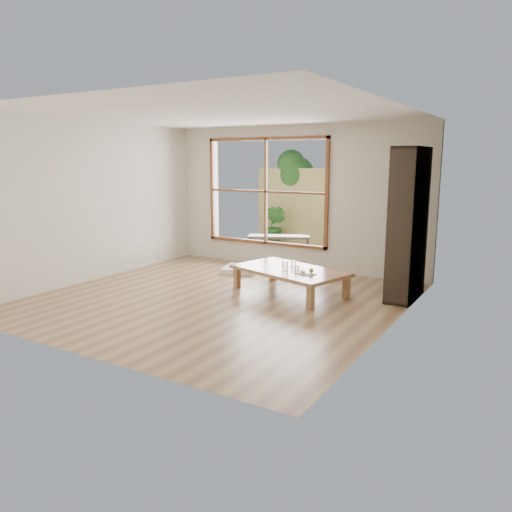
{
  "coord_description": "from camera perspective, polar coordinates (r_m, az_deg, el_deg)",
  "views": [
    {
      "loc": [
        4.06,
        -5.77,
        2.0
      ],
      "look_at": [
        0.25,
        0.63,
        0.55
      ],
      "focal_mm": 35.0,
      "sensor_mm": 36.0,
      "label": 1
    }
  ],
  "objects": [
    {
      "name": "glass_mid",
      "position": [
        7.39,
        4.72,
        -1.37
      ],
      "size": [
        0.06,
        0.06,
        0.09
      ],
      "primitive_type": "cylinder",
      "color": "silver",
      "rests_on": "low_table"
    },
    {
      "name": "food_tray",
      "position": [
        7.23,
        5.84,
        -1.88
      ],
      "size": [
        0.29,
        0.23,
        0.08
      ],
      "rotation": [
        0.0,
        0.0,
        -0.15
      ],
      "color": "white",
      "rests_on": "low_table"
    },
    {
      "name": "glass_short",
      "position": [
        7.67,
        4.32,
        -0.89
      ],
      "size": [
        0.07,
        0.07,
        0.1
      ],
      "primitive_type": "cylinder",
      "color": "silver",
      "rests_on": "low_table"
    },
    {
      "name": "shrub_left",
      "position": [
        11.45,
        2.19,
        3.45
      ],
      "size": [
        0.58,
        0.5,
        0.94
      ],
      "primitive_type": "imported",
      "rotation": [
        0.0,
        0.0,
        -0.17
      ],
      "color": "#2C6123",
      "rests_on": "deck"
    },
    {
      "name": "garden_bench",
      "position": [
        10.46,
        2.64,
        2.03
      ],
      "size": [
        1.32,
        0.87,
        0.4
      ],
      "rotation": [
        0.0,
        0.0,
        0.43
      ],
      "color": "black",
      "rests_on": "deck"
    },
    {
      "name": "shrub_right",
      "position": [
        10.81,
        10.48,
        2.51
      ],
      "size": [
        0.82,
        0.73,
        0.82
      ],
      "primitive_type": "imported",
      "rotation": [
        0.0,
        0.0,
        -0.13
      ],
      "color": "#2C6123",
      "rests_on": "deck"
    },
    {
      "name": "glass_tall",
      "position": [
        7.38,
        3.37,
        -1.12
      ],
      "size": [
        0.08,
        0.08,
        0.15
      ],
      "primitive_type": "cylinder",
      "color": "silver",
      "rests_on": "low_table"
    },
    {
      "name": "glass_small",
      "position": [
        7.73,
        3.22,
        -0.86
      ],
      "size": [
        0.06,
        0.06,
        0.08
      ],
      "primitive_type": "cylinder",
      "color": "silver",
      "rests_on": "low_table"
    },
    {
      "name": "bamboo_fence",
      "position": [
        11.38,
        6.52,
        5.4
      ],
      "size": [
        2.8,
        0.06,
        1.8
      ],
      "primitive_type": "cube",
      "color": "#D1C16B",
      "rests_on": "ground"
    },
    {
      "name": "ground",
      "position": [
        7.33,
        -4.18,
        -4.84
      ],
      "size": [
        5.0,
        5.0,
        0.0
      ],
      "primitive_type": "plane",
      "color": "#A68553",
      "rests_on": "ground"
    },
    {
      "name": "low_table",
      "position": [
        7.55,
        3.88,
        -1.8
      ],
      "size": [
        1.91,
        1.41,
        0.37
      ],
      "rotation": [
        0.0,
        0.0,
        -0.29
      ],
      "color": "#A2714E",
      "rests_on": "ground"
    },
    {
      "name": "garden_tree",
      "position": [
        11.9,
        4.2,
        9.18
      ],
      "size": [
        1.04,
        0.85,
        2.22
      ],
      "color": "#4C3D2D",
      "rests_on": "ground"
    },
    {
      "name": "deck",
      "position": [
        10.61,
        4.19,
        0.12
      ],
      "size": [
        2.8,
        2.0,
        0.05
      ],
      "primitive_type": "cube",
      "color": "#312924",
      "rests_on": "ground"
    },
    {
      "name": "bookshelf",
      "position": [
        7.44,
        16.99,
        3.48
      ],
      "size": [
        0.35,
        0.98,
        2.17
      ],
      "primitive_type": "cube",
      "color": "black",
      "rests_on": "ground"
    },
    {
      "name": "floor_cushion",
      "position": [
        9.02,
        -1.66,
        -1.51
      ],
      "size": [
        0.77,
        0.77,
        0.09
      ],
      "primitive_type": "cube",
      "rotation": [
        0.0,
        0.0,
        0.3
      ],
      "color": "white",
      "rests_on": "ground"
    }
  ]
}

